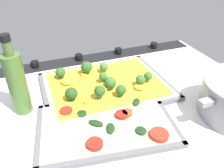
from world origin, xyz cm
name	(u,v)px	position (x,y,z in cm)	size (l,w,h in cm)	color
ground_plane	(130,103)	(0.00, 0.00, -1.50)	(81.42, 66.27, 3.00)	white
stove_control_panel	(99,56)	(0.00, -29.64, 0.55)	(78.17, 7.00, 2.60)	black
baking_tray_front	(106,87)	(4.72, -8.19, 0.36)	(38.62, 29.66, 1.30)	slate
broccoli_pizza	(104,84)	(5.29, -8.00, 1.81)	(36.20, 27.24, 5.86)	#D3B77F
baking_tray_back	(106,126)	(10.45, 8.43, 0.38)	(36.34, 26.00, 1.30)	slate
veggie_pizza_back	(107,124)	(10.19, 8.65, 1.07)	(33.61, 23.28, 1.90)	tan
oil_bottle	(17,82)	(29.38, -5.74, 9.03)	(4.76, 4.76, 21.80)	#476B2D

